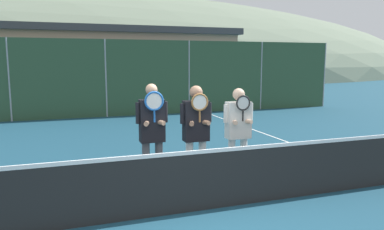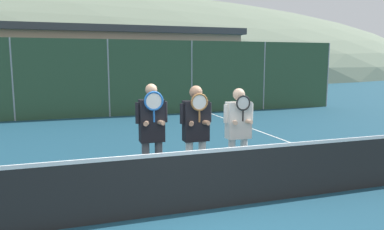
# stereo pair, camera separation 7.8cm
# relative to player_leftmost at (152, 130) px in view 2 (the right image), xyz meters

# --- Properties ---
(ground_plane) EXTENTS (120.00, 120.00, 0.00)m
(ground_plane) POSITION_rel_player_leftmost_xyz_m (0.28, -0.96, -1.09)
(ground_plane) COLOR navy
(hill_distant) EXTENTS (119.12, 66.18, 23.16)m
(hill_distant) POSITION_rel_player_leftmost_xyz_m (0.28, 54.64, -1.09)
(hill_distant) COLOR slate
(hill_distant) RESTS_ON ground_plane
(clubhouse_building) EXTENTS (16.78, 5.50, 4.10)m
(clubhouse_building) POSITION_rel_player_leftmost_xyz_m (0.44, 16.88, 0.99)
(clubhouse_building) COLOR tan
(clubhouse_building) RESTS_ON ground_plane
(fence_back) EXTENTS (20.91, 0.06, 3.06)m
(fence_back) POSITION_rel_player_leftmost_xyz_m (0.28, 9.13, 0.45)
(fence_back) COLOR gray
(fence_back) RESTS_ON ground_plane
(tennis_net) EXTENTS (11.20, 0.09, 1.03)m
(tennis_net) POSITION_rel_player_leftmost_xyz_m (0.28, -0.96, -0.60)
(tennis_net) COLOR gray
(tennis_net) RESTS_ON ground_plane
(court_line_right_sideline) EXTENTS (0.05, 16.00, 0.01)m
(court_line_right_sideline) POSITION_rel_player_leftmost_xyz_m (4.45, 2.04, -1.08)
(court_line_right_sideline) COLOR white
(court_line_right_sideline) RESTS_ON ground_plane
(player_leftmost) EXTENTS (0.54, 0.34, 1.86)m
(player_leftmost) POSITION_rel_player_leftmost_xyz_m (0.00, 0.00, 0.00)
(player_leftmost) COLOR #56565B
(player_leftmost) RESTS_ON ground_plane
(player_center_left) EXTENTS (0.57, 0.34, 1.82)m
(player_center_left) POSITION_rel_player_leftmost_xyz_m (0.75, -0.08, -0.00)
(player_center_left) COLOR white
(player_center_left) RESTS_ON ground_plane
(player_center_right) EXTENTS (0.58, 0.34, 1.75)m
(player_center_right) POSITION_rel_player_leftmost_xyz_m (1.60, 0.03, -0.05)
(player_center_right) COLOR white
(player_center_right) RESTS_ON ground_plane
(car_left_of_center) EXTENTS (4.05, 1.90, 1.89)m
(car_left_of_center) POSITION_rel_player_leftmost_xyz_m (-1.34, 11.57, -0.13)
(car_left_of_center) COLOR slate
(car_left_of_center) RESTS_ON ground_plane
(car_center) EXTENTS (4.38, 1.91, 1.83)m
(car_center) POSITION_rel_player_leftmost_xyz_m (3.37, 11.23, -0.16)
(car_center) COLOR navy
(car_center) RESTS_ON ground_plane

